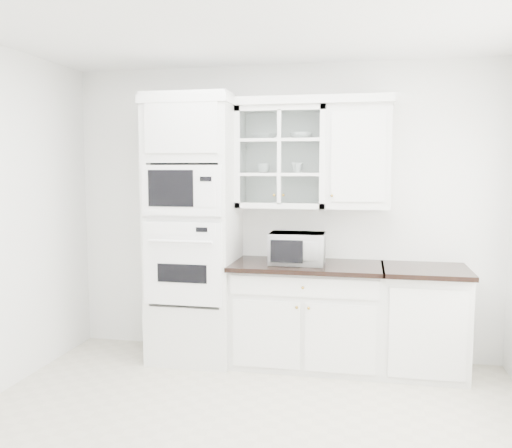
# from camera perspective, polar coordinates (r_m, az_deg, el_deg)

# --- Properties ---
(ground) EXTENTS (4.00, 3.50, 0.01)m
(ground) POSITION_cam_1_polar(r_m,az_deg,el_deg) (3.78, -1.83, -21.68)
(ground) COLOR #BEB7A2
(ground) RESTS_ON ground
(room_shell) EXTENTS (4.00, 3.50, 2.70)m
(room_shell) POSITION_cam_1_polar(r_m,az_deg,el_deg) (3.77, -0.40, 6.28)
(room_shell) COLOR white
(room_shell) RESTS_ON ground
(oven_column) EXTENTS (0.76, 0.68, 2.40)m
(oven_column) POSITION_cam_1_polar(r_m,az_deg,el_deg) (4.95, -6.54, -0.57)
(oven_column) COLOR silver
(oven_column) RESTS_ON ground
(base_cabinet_run) EXTENTS (1.32, 0.67, 0.92)m
(base_cabinet_run) POSITION_cam_1_polar(r_m,az_deg,el_deg) (4.90, 5.36, -9.40)
(base_cabinet_run) COLOR silver
(base_cabinet_run) RESTS_ON ground
(extra_base_cabinet) EXTENTS (0.72, 0.67, 0.92)m
(extra_base_cabinet) POSITION_cam_1_polar(r_m,az_deg,el_deg) (4.90, 17.22, -9.64)
(extra_base_cabinet) COLOR silver
(extra_base_cabinet) RESTS_ON ground
(upper_cabinet_glass) EXTENTS (0.80, 0.33, 0.90)m
(upper_cabinet_glass) POSITION_cam_1_polar(r_m,az_deg,el_deg) (4.90, 2.76, 7.01)
(upper_cabinet_glass) COLOR silver
(upper_cabinet_glass) RESTS_ON room_shell
(upper_cabinet_solid) EXTENTS (0.55, 0.33, 0.90)m
(upper_cabinet_solid) POSITION_cam_1_polar(r_m,az_deg,el_deg) (4.84, 10.74, 6.93)
(upper_cabinet_solid) COLOR silver
(upper_cabinet_solid) RESTS_ON room_shell
(crown_molding) EXTENTS (2.14, 0.38, 0.07)m
(crown_molding) POSITION_cam_1_polar(r_m,az_deg,el_deg) (4.93, 1.51, 12.67)
(crown_molding) COLOR white
(crown_molding) RESTS_ON room_shell
(countertop_microwave) EXTENTS (0.48, 0.40, 0.27)m
(countertop_microwave) POSITION_cam_1_polar(r_m,az_deg,el_deg) (4.75, 4.37, -2.55)
(countertop_microwave) COLOR white
(countertop_microwave) RESTS_ON base_cabinet_run
(bowl_a) EXTENTS (0.26, 0.26, 0.05)m
(bowl_a) POSITION_cam_1_polar(r_m,az_deg,el_deg) (4.94, 0.91, 9.18)
(bowl_a) COLOR white
(bowl_a) RESTS_ON upper_cabinet_glass
(bowl_b) EXTENTS (0.24, 0.24, 0.06)m
(bowl_b) POSITION_cam_1_polar(r_m,az_deg,el_deg) (4.87, 4.78, 9.25)
(bowl_b) COLOR white
(bowl_b) RESTS_ON upper_cabinet_glass
(cup_a) EXTENTS (0.13, 0.13, 0.08)m
(cup_a) POSITION_cam_1_polar(r_m,az_deg,el_deg) (4.92, 0.81, 5.88)
(cup_a) COLOR white
(cup_a) RESTS_ON upper_cabinet_glass
(cup_b) EXTENTS (0.12, 0.12, 0.10)m
(cup_b) POSITION_cam_1_polar(r_m,az_deg,el_deg) (4.87, 4.39, 5.92)
(cup_b) COLOR white
(cup_b) RESTS_ON upper_cabinet_glass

